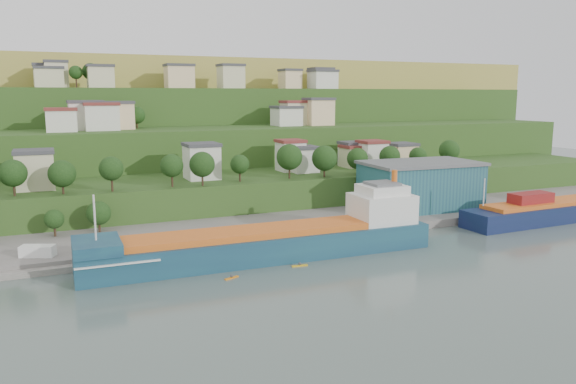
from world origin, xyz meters
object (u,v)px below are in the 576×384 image
warehouse (420,185)px  caravan (38,253)px  kayak_orange (232,277)px  cargo_ship_far (563,210)px  cargo_ship_near (274,243)px

warehouse → caravan: bearing=-171.7°
warehouse → kayak_orange: (-64.20, -31.42, -8.22)m
caravan → cargo_ship_far: bearing=18.1°
caravan → kayak_orange: bearing=-11.6°
caravan → cargo_ship_near: bearing=6.8°
cargo_ship_far → caravan: bearing=173.7°
caravan → warehouse: bearing=28.3°
warehouse → cargo_ship_far: bearing=-29.5°
cargo_ship_far → kayak_orange: (-95.91, -11.60, -2.29)m
warehouse → caravan: 96.81m
cargo_ship_near → kayak_orange: 15.53m
warehouse → kayak_orange: warehouse is taller
cargo_ship_far → caravan: cargo_ship_far is taller
cargo_ship_near → caravan: (-44.09, 12.44, -0.27)m
cargo_ship_near → warehouse: size_ratio=2.27×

